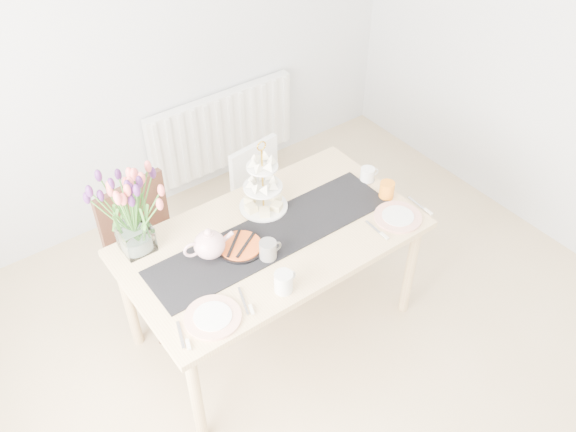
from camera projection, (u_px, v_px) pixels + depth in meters
room_shell at (388, 236)px, 2.46m from camera, size 4.50×4.50×4.50m
radiator at (222, 130)px, 4.57m from camera, size 1.20×0.08×0.60m
dining_table at (272, 246)px, 3.32m from camera, size 1.60×0.90×0.75m
chair_brown at (149, 244)px, 3.55m from camera, size 0.49×0.49×0.89m
chair_white at (265, 192)px, 4.03m from camera, size 0.44×0.44×0.77m
table_runner at (272, 235)px, 3.26m from camera, size 1.40×0.35×0.01m
tulip_vase at (128, 201)px, 2.98m from camera, size 0.59×0.59×0.50m
cake_stand at (263, 192)px, 3.36m from camera, size 0.27×0.27×0.40m
teapot at (209, 245)px, 3.10m from camera, size 0.30×0.26×0.17m
cream_jug at (367, 174)px, 3.60m from camera, size 0.10×0.10×0.08m
tart_tin at (241, 247)px, 3.18m from camera, size 0.25×0.25×0.03m
mug_grey at (268, 250)px, 3.11m from camera, size 0.10×0.10×0.11m
mug_white at (284, 282)px, 2.94m from camera, size 0.11×0.11×0.11m
mug_orange at (387, 190)px, 3.48m from camera, size 0.11×0.11×0.10m
plate_left at (213, 317)px, 2.84m from camera, size 0.34×0.34×0.01m
plate_right at (398, 217)px, 3.37m from camera, size 0.27×0.27×0.01m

